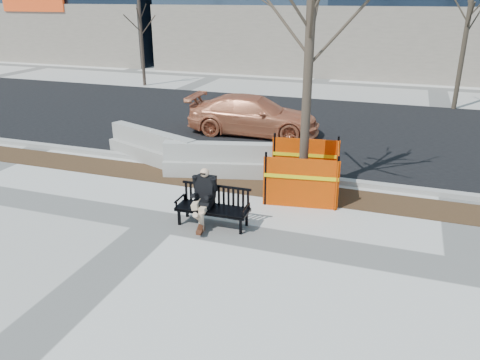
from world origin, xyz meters
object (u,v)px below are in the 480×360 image
object	(u,v)px
seated_man	(204,223)
jersey_barrier_left	(153,161)
bench	(213,225)
sedan	(253,134)
tree_fence	(302,194)
jersey_barrier_right	(224,175)

from	to	relation	value
seated_man	jersey_barrier_left	world-z (taller)	seated_man
bench	sedan	xyz separation A→B (m)	(-1.37, 7.10, 0.00)
tree_fence	jersey_barrier_left	xyz separation A→B (m)	(-4.66, 0.97, 0.00)
sedan	jersey_barrier_right	distance (m)	4.25
jersey_barrier_left	jersey_barrier_right	distance (m)	2.41
seated_man	bench	bearing A→B (deg)	-11.35
tree_fence	jersey_barrier_left	distance (m)	4.76
seated_man	sedan	xyz separation A→B (m)	(-1.15, 7.06, 0.00)
tree_fence	jersey_barrier_right	size ratio (longest dim) A/B	1.99
bench	jersey_barrier_right	bearing A→B (deg)	105.64
sedan	jersey_barrier_right	world-z (taller)	sedan
bench	jersey_barrier_left	distance (m)	4.60
jersey_barrier_left	sedan	bearing A→B (deg)	85.08
tree_fence	seated_man	bearing A→B (deg)	-125.89
sedan	jersey_barrier_left	size ratio (longest dim) A/B	1.39
seated_man	sedan	size ratio (longest dim) A/B	0.27
jersey_barrier_left	seated_man	bearing A→B (deg)	-25.93
seated_man	tree_fence	bearing A→B (deg)	53.14
tree_fence	jersey_barrier_right	world-z (taller)	tree_fence
seated_man	sedan	world-z (taller)	sedan
seated_man	jersey_barrier_right	world-z (taller)	seated_man
bench	seated_man	xyz separation A→B (m)	(-0.21, 0.04, 0.00)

